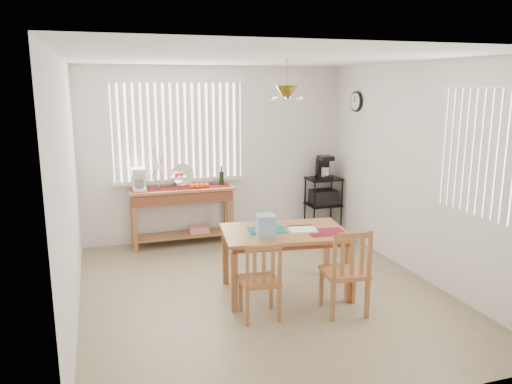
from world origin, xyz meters
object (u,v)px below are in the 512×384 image
object	(u,v)px
wire_cart	(323,199)
chair_right	(346,273)
sideboard	(183,202)
chair_left	(260,281)
cart_items	(324,168)
dining_table	(285,238)

from	to	relation	value
wire_cart	chair_right	bearing A→B (deg)	-110.91
sideboard	chair_right	xyz separation A→B (m)	(1.19, -2.82, -0.18)
sideboard	chair_left	size ratio (longest dim) A/B	1.83
cart_items	wire_cart	bearing A→B (deg)	-90.00
cart_items	chair_right	distance (m)	3.06
cart_items	chair_left	distance (m)	3.33
sideboard	wire_cart	distance (m)	2.26
sideboard	wire_cart	xyz separation A→B (m)	(2.26, -0.02, -0.11)
sideboard	chair_left	bearing A→B (deg)	-82.99
chair_right	wire_cart	bearing A→B (deg)	69.09
cart_items	chair_right	bearing A→B (deg)	-110.85
sideboard	chair_right	bearing A→B (deg)	-67.12
sideboard	dining_table	world-z (taller)	sideboard
sideboard	dining_table	bearing A→B (deg)	-69.52
chair_left	chair_right	distance (m)	0.88
sideboard	wire_cart	bearing A→B (deg)	-0.47
wire_cart	dining_table	xyz separation A→B (m)	(-1.47, -2.09, 0.12)
sideboard	cart_items	xyz separation A→B (m)	(2.26, -0.01, 0.40)
dining_table	chair_right	size ratio (longest dim) A/B	1.59
dining_table	cart_items	bearing A→B (deg)	55.03
wire_cart	chair_left	distance (m)	3.26
wire_cart	chair_left	bearing A→B (deg)	-126.32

